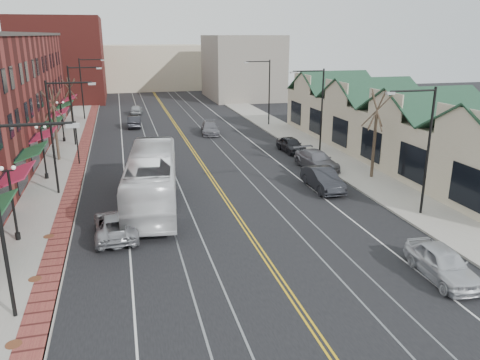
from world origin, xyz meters
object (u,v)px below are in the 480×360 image
parked_car_a (442,263)px  parked_car_c (317,160)px  transit_bus (152,179)px  parked_car_b (323,179)px  parked_suv (115,225)px  parked_car_d (291,145)px

parked_car_a → parked_car_c: bearing=88.8°
parked_car_a → parked_car_c: size_ratio=0.85×
parked_car_a → parked_car_c: (1.80, 19.06, 0.00)m
transit_bus → parked_car_b: (12.50, 0.09, -1.02)m
parked_suv → parked_car_c: bearing=-151.3°
parked_car_a → parked_car_b: bearing=94.2°
parked_car_a → transit_bus: bearing=136.6°
parked_car_a → parked_car_d: size_ratio=1.06×
parked_car_d → parked_car_a: bearing=-98.4°
parked_car_a → parked_car_c: parked_car_c is taller
parked_car_b → parked_car_c: 5.62m
parked_car_c → parked_car_d: bearing=83.5°
parked_car_a → parked_car_b: parked_car_b is taller
parked_car_b → parked_car_a: bearing=-89.2°
parked_car_b → parked_car_c: bearing=72.1°
parked_car_b → parked_suv: bearing=-161.1°
parked_suv → parked_car_d: 23.53m
parked_car_b → parked_car_d: 11.73m
parked_suv → parked_car_a: size_ratio=1.10×
transit_bus → parked_car_d: size_ratio=3.05×
parked_car_a → parked_car_d: parked_car_a is taller
parked_car_c → parked_car_d: size_ratio=1.24×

